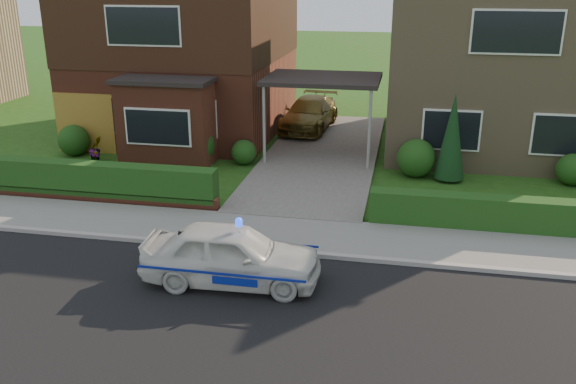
# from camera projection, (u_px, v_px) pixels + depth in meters

# --- Properties ---
(ground) EXTENTS (120.00, 120.00, 0.00)m
(ground) POSITION_uv_depth(u_px,v_px,m) (235.00, 325.00, 11.04)
(ground) COLOR #1F4913
(ground) RESTS_ON ground
(road) EXTENTS (60.00, 6.00, 0.02)m
(road) POSITION_uv_depth(u_px,v_px,m) (235.00, 325.00, 11.04)
(road) COLOR black
(road) RESTS_ON ground
(kerb) EXTENTS (60.00, 0.16, 0.12)m
(kerb) POSITION_uv_depth(u_px,v_px,m) (271.00, 251.00, 13.83)
(kerb) COLOR #9E9993
(kerb) RESTS_ON ground
(sidewalk) EXTENTS (60.00, 2.00, 0.10)m
(sidewalk) POSITION_uv_depth(u_px,v_px,m) (281.00, 233.00, 14.80)
(sidewalk) COLOR slate
(sidewalk) RESTS_ON ground
(driveway) EXTENTS (3.80, 12.00, 0.12)m
(driveway) POSITION_uv_depth(u_px,v_px,m) (321.00, 155.00, 21.17)
(driveway) COLOR #666059
(driveway) RESTS_ON ground
(house_left) EXTENTS (7.50, 9.53, 7.25)m
(house_left) POSITION_uv_depth(u_px,v_px,m) (187.00, 34.00, 23.64)
(house_left) COLOR brown
(house_left) RESTS_ON ground
(house_right) EXTENTS (7.50, 8.06, 7.25)m
(house_right) POSITION_uv_depth(u_px,v_px,m) (497.00, 43.00, 21.66)
(house_right) COLOR #977F5C
(house_right) RESTS_ON ground
(carport_link) EXTENTS (3.80, 3.00, 2.77)m
(carport_link) POSITION_uv_depth(u_px,v_px,m) (323.00, 80.00, 20.25)
(carport_link) COLOR black
(carport_link) RESTS_ON ground
(garage_door) EXTENTS (2.20, 0.10, 2.10)m
(garage_door) POSITION_uv_depth(u_px,v_px,m) (85.00, 123.00, 21.38)
(garage_door) COLOR olive
(garage_door) RESTS_ON ground
(dwarf_wall) EXTENTS (7.70, 0.25, 0.36)m
(dwarf_wall) POSITION_uv_depth(u_px,v_px,m) (86.00, 196.00, 16.93)
(dwarf_wall) COLOR brown
(dwarf_wall) RESTS_ON ground
(hedge_left) EXTENTS (7.50, 0.55, 0.90)m
(hedge_left) POSITION_uv_depth(u_px,v_px,m) (89.00, 200.00, 17.13)
(hedge_left) COLOR #1A3A12
(hedge_left) RESTS_ON ground
(hedge_right) EXTENTS (7.50, 0.55, 0.80)m
(hedge_right) POSITION_uv_depth(u_px,v_px,m) (523.00, 234.00, 14.92)
(hedge_right) COLOR #1A3A12
(hedge_right) RESTS_ON ground
(shrub_left_far) EXTENTS (1.08, 1.08, 1.08)m
(shrub_left_far) POSITION_uv_depth(u_px,v_px,m) (74.00, 140.00, 21.18)
(shrub_left_far) COLOR #1A3A12
(shrub_left_far) RESTS_ON ground
(shrub_left_mid) EXTENTS (1.32, 1.32, 1.32)m
(shrub_left_mid) POSITION_uv_depth(u_px,v_px,m) (195.00, 145.00, 20.13)
(shrub_left_mid) COLOR #1A3A12
(shrub_left_mid) RESTS_ON ground
(shrub_left_near) EXTENTS (0.84, 0.84, 0.84)m
(shrub_left_near) POSITION_uv_depth(u_px,v_px,m) (244.00, 152.00, 20.20)
(shrub_left_near) COLOR #1A3A12
(shrub_left_near) RESTS_ON ground
(shrub_right_near) EXTENTS (1.20, 1.20, 1.20)m
(shrub_right_near) POSITION_uv_depth(u_px,v_px,m) (416.00, 158.00, 18.93)
(shrub_right_near) COLOR #1A3A12
(shrub_right_near) RESTS_ON ground
(shrub_right_mid) EXTENTS (0.96, 0.96, 0.96)m
(shrub_right_mid) POSITION_uv_depth(u_px,v_px,m) (572.00, 169.00, 18.22)
(shrub_right_mid) COLOR #1A3A12
(shrub_right_mid) RESTS_ON ground
(conifer_a) EXTENTS (0.90, 0.90, 2.60)m
(conifer_a) POSITION_uv_depth(u_px,v_px,m) (452.00, 139.00, 18.32)
(conifer_a) COLOR black
(conifer_a) RESTS_ON ground
(police_car) EXTENTS (3.35, 3.71, 1.41)m
(police_car) POSITION_uv_depth(u_px,v_px,m) (231.00, 255.00, 12.35)
(police_car) COLOR silver
(police_car) RESTS_ON ground
(driveway_car) EXTENTS (2.06, 4.34, 1.22)m
(driveway_car) POSITION_uv_depth(u_px,v_px,m) (310.00, 113.00, 24.36)
(driveway_car) COLOR brown
(driveway_car) RESTS_ON driveway
(potted_plant_a) EXTENTS (0.44, 0.38, 0.71)m
(potted_plant_a) POSITION_uv_depth(u_px,v_px,m) (132.00, 153.00, 20.34)
(potted_plant_a) COLOR gray
(potted_plant_a) RESTS_ON ground
(potted_plant_b) EXTENTS (0.60, 0.57, 0.86)m
(potted_plant_b) POSITION_uv_depth(u_px,v_px,m) (96.00, 149.00, 20.55)
(potted_plant_b) COLOR gray
(potted_plant_b) RESTS_ON ground
(potted_plant_c) EXTENTS (0.46, 0.46, 0.73)m
(potted_plant_c) POSITION_uv_depth(u_px,v_px,m) (95.00, 162.00, 19.38)
(potted_plant_c) COLOR gray
(potted_plant_c) RESTS_ON ground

